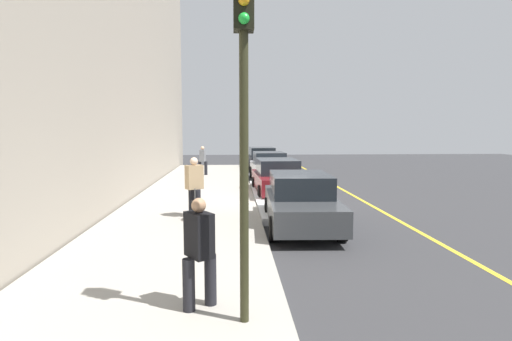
{
  "coord_description": "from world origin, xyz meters",
  "views": [
    {
      "loc": [
        15.79,
        -1.82,
        2.77
      ],
      "look_at": [
        -1.72,
        -0.81,
        0.98
      ],
      "focal_mm": 28.75,
      "sensor_mm": 36.0,
      "label": 1
    }
  ],
  "objects_px": {
    "pedestrian_black_coat": "(199,250)",
    "rolling_suitcase": "(195,211)",
    "pedestrian_grey_coat": "(203,160)",
    "parked_car_white": "(269,166)",
    "parked_car_maroon": "(278,178)",
    "traffic_light_pole": "(244,94)",
    "parked_car_charcoal": "(301,201)",
    "pedestrian_tan_coat": "(194,185)",
    "parked_car_black": "(262,159)"
  },
  "relations": [
    {
      "from": "parked_car_charcoal",
      "to": "pedestrian_tan_coat",
      "type": "relative_size",
      "value": 2.54
    },
    {
      "from": "parked_car_black",
      "to": "traffic_light_pole",
      "type": "xyz_separation_m",
      "value": [
        22.33,
        -1.86,
        2.46
      ]
    },
    {
      "from": "parked_car_white",
      "to": "rolling_suitcase",
      "type": "bearing_deg",
      "value": -16.51
    },
    {
      "from": "parked_car_maroon",
      "to": "traffic_light_pole",
      "type": "xyz_separation_m",
      "value": [
        11.44,
        -1.71,
        2.46
      ]
    },
    {
      "from": "parked_car_maroon",
      "to": "rolling_suitcase",
      "type": "distance_m",
      "value": 5.95
    },
    {
      "from": "parked_car_black",
      "to": "pedestrian_black_coat",
      "type": "bearing_deg",
      "value": -6.52
    },
    {
      "from": "parked_car_black",
      "to": "parked_car_white",
      "type": "relative_size",
      "value": 1.04
    },
    {
      "from": "parked_car_black",
      "to": "parked_car_white",
      "type": "height_order",
      "value": "same"
    },
    {
      "from": "pedestrian_black_coat",
      "to": "pedestrian_grey_coat",
      "type": "bearing_deg",
      "value": -176.05
    },
    {
      "from": "pedestrian_grey_coat",
      "to": "parked_car_black",
      "type": "bearing_deg",
      "value": 139.13
    },
    {
      "from": "traffic_light_pole",
      "to": "parked_car_white",
      "type": "bearing_deg",
      "value": 173.69
    },
    {
      "from": "parked_car_black",
      "to": "traffic_light_pole",
      "type": "distance_m",
      "value": 22.54
    },
    {
      "from": "parked_car_maroon",
      "to": "traffic_light_pole",
      "type": "height_order",
      "value": "traffic_light_pole"
    },
    {
      "from": "pedestrian_black_coat",
      "to": "rolling_suitcase",
      "type": "height_order",
      "value": "pedestrian_black_coat"
    },
    {
      "from": "pedestrian_black_coat",
      "to": "traffic_light_pole",
      "type": "bearing_deg",
      "value": 53.41
    },
    {
      "from": "pedestrian_grey_coat",
      "to": "traffic_light_pole",
      "type": "distance_m",
      "value": 18.26
    },
    {
      "from": "pedestrian_black_coat",
      "to": "pedestrian_grey_coat",
      "type": "height_order",
      "value": "pedestrian_grey_coat"
    },
    {
      "from": "traffic_light_pole",
      "to": "parked_car_charcoal",
      "type": "bearing_deg",
      "value": 163.44
    },
    {
      "from": "traffic_light_pole",
      "to": "pedestrian_tan_coat",
      "type": "bearing_deg",
      "value": -169.24
    },
    {
      "from": "parked_car_black",
      "to": "parked_car_maroon",
      "type": "relative_size",
      "value": 1.0
    },
    {
      "from": "rolling_suitcase",
      "to": "parked_car_maroon",
      "type": "bearing_deg",
      "value": 150.32
    },
    {
      "from": "parked_car_charcoal",
      "to": "pedestrian_tan_coat",
      "type": "xyz_separation_m",
      "value": [
        -0.94,
        -3.04,
        0.34
      ]
    },
    {
      "from": "pedestrian_black_coat",
      "to": "pedestrian_grey_coat",
      "type": "xyz_separation_m",
      "value": [
        -17.56,
        -1.21,
        0.0
      ]
    },
    {
      "from": "parked_car_white",
      "to": "pedestrian_tan_coat",
      "type": "distance_m",
      "value": 10.31
    },
    {
      "from": "rolling_suitcase",
      "to": "pedestrian_black_coat",
      "type": "bearing_deg",
      "value": 5.81
    },
    {
      "from": "pedestrian_black_coat",
      "to": "traffic_light_pole",
      "type": "relative_size",
      "value": 0.36
    },
    {
      "from": "parked_car_black",
      "to": "pedestrian_black_coat",
      "type": "relative_size",
      "value": 2.66
    },
    {
      "from": "traffic_light_pole",
      "to": "parked_car_maroon",
      "type": "bearing_deg",
      "value": 171.49
    },
    {
      "from": "parked_car_charcoal",
      "to": "pedestrian_grey_coat",
      "type": "bearing_deg",
      "value": -163.5
    },
    {
      "from": "parked_car_charcoal",
      "to": "traffic_light_pole",
      "type": "distance_m",
      "value": 6.61
    },
    {
      "from": "rolling_suitcase",
      "to": "parked_car_white",
      "type": "bearing_deg",
      "value": 163.49
    },
    {
      "from": "parked_car_maroon",
      "to": "parked_car_black",
      "type": "bearing_deg",
      "value": 179.24
    },
    {
      "from": "parked_car_white",
      "to": "parked_car_charcoal",
      "type": "height_order",
      "value": "same"
    },
    {
      "from": "parked_car_maroon",
      "to": "rolling_suitcase",
      "type": "relative_size",
      "value": 4.72
    },
    {
      "from": "rolling_suitcase",
      "to": "parked_car_charcoal",
      "type": "bearing_deg",
      "value": 82.32
    },
    {
      "from": "parked_car_maroon",
      "to": "pedestrian_grey_coat",
      "type": "distance_m",
      "value": 7.5
    },
    {
      "from": "parked_car_maroon",
      "to": "traffic_light_pole",
      "type": "distance_m",
      "value": 11.83
    },
    {
      "from": "pedestrian_grey_coat",
      "to": "rolling_suitcase",
      "type": "distance_m",
      "value": 11.79
    },
    {
      "from": "parked_car_maroon",
      "to": "parked_car_charcoal",
      "type": "relative_size",
      "value": 0.97
    },
    {
      "from": "parked_car_maroon",
      "to": "pedestrian_grey_coat",
      "type": "xyz_separation_m",
      "value": [
        -6.6,
        -3.57,
        0.27
      ]
    },
    {
      "from": "pedestrian_grey_coat",
      "to": "parked_car_white",
      "type": "bearing_deg",
      "value": 69.25
    },
    {
      "from": "pedestrian_tan_coat",
      "to": "rolling_suitcase",
      "type": "relative_size",
      "value": 1.92
    },
    {
      "from": "parked_car_charcoal",
      "to": "pedestrian_tan_coat",
      "type": "bearing_deg",
      "value": -107.23
    },
    {
      "from": "traffic_light_pole",
      "to": "rolling_suitcase",
      "type": "height_order",
      "value": "traffic_light_pole"
    },
    {
      "from": "parked_car_white",
      "to": "pedestrian_black_coat",
      "type": "distance_m",
      "value": 16.35
    },
    {
      "from": "pedestrian_tan_coat",
      "to": "traffic_light_pole",
      "type": "xyz_separation_m",
      "value": [
        6.82,
        1.3,
        2.12
      ]
    },
    {
      "from": "parked_car_maroon",
      "to": "pedestrian_grey_coat",
      "type": "relative_size",
      "value": 2.67
    },
    {
      "from": "parked_car_maroon",
      "to": "rolling_suitcase",
      "type": "xyz_separation_m",
      "value": [
        5.16,
        -2.94,
        -0.32
      ]
    },
    {
      "from": "parked_car_charcoal",
      "to": "pedestrian_tan_coat",
      "type": "distance_m",
      "value": 3.2
    },
    {
      "from": "parked_car_white",
      "to": "parked_car_maroon",
      "type": "bearing_deg",
      "value": -1.41
    }
  ]
}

